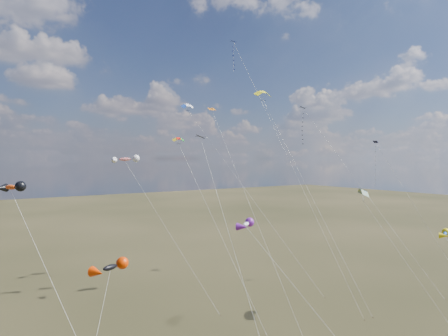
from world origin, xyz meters
TOP-DOWN VIEW (x-y plane):
  - diamond_black_high at (25.63, 29.38)m, footprint 6.86×22.98m
  - diamond_navy_tall at (12.80, 31.85)m, footprint 3.93×24.18m
  - diamond_black_mid at (-5.23, 11.16)m, footprint 1.14×13.33m
  - diamond_navy_right at (31.30, 19.20)m, footprint 7.80×11.43m
  - diamond_orange_center at (4.66, 22.95)m, footprint 1.86×17.81m
  - parafoil_yellow at (12.66, 26.11)m, footprint 6.24×16.88m
  - parafoil_blue_white at (7.28, 39.72)m, footprint 11.85×22.20m
  - parafoil_striped at (16.90, 11.32)m, footprint 6.97×10.23m
  - parafoil_tricolor at (2.28, 33.63)m, footprint 1.98×21.15m
  - novelty_black_orange at (-15.42, 12.21)m, footprint 6.53×7.53m
  - novelty_orange_black at (-22.34, 15.86)m, footprint 6.73×15.02m
  - novelty_white_purple at (-4.73, 7.36)m, footprint 8.21×11.65m
  - novelty_redwhite_stripe at (-5.25, 36.43)m, footprint 8.96×16.33m
  - novelty_blue_yellow at (18.07, 1.68)m, footprint 2.29×8.58m

SIDE VIEW (x-z plane):
  - novelty_black_orange at x=-15.42m, z-range 5.18..16.71m
  - novelty_blue_yellow at x=18.07m, z-range 5.70..18.06m
  - novelty_white_purple at x=-4.73m, z-range 6.85..21.57m
  - parafoil_striped at x=16.90m, z-range 7.66..24.50m
  - diamond_black_mid at x=-5.23m, z-range 5.07..27.62m
  - novelty_orange_black at x=-22.34m, z-range 8.53..26.80m
  - diamond_navy_right at x=31.30m, z-range 7.05..30.07m
  - diamond_orange_center at x=4.66m, z-range 6.19..33.57m
  - novelty_redwhite_stripe at x=-5.25m, z-range 9.64..30.26m
  - parafoil_tricolor at x=2.28m, z-range 11.10..34.76m
  - diamond_black_high at x=25.63m, z-range 9.96..39.40m
  - parafoil_blue_white at x=7.28m, z-range 14.13..44.04m
  - parafoil_yellow at x=12.66m, z-range 14.63..45.49m
  - diamond_navy_tall at x=12.80m, z-range 14.36..54.18m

